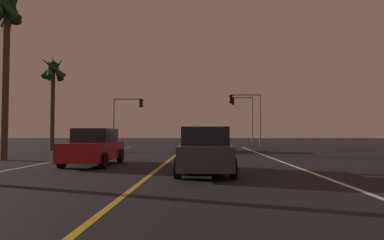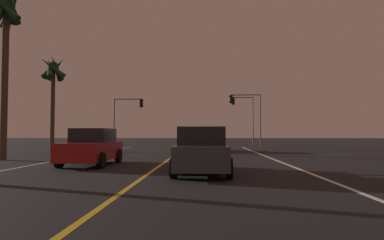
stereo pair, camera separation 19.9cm
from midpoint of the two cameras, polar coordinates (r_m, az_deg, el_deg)
lane_edge_right at (r=14.65m, az=18.17°, el=-7.97°), size 0.16×41.46×0.01m
lane_edge_left at (r=16.18m, az=-27.13°, el=-7.29°), size 0.16×41.46×0.01m
lane_center_divider at (r=14.25m, az=-5.69°, el=-8.24°), size 0.16×41.46×0.01m
car_oncoming at (r=15.91m, az=-16.68°, el=-4.58°), size 2.02×4.30×1.70m
car_ahead_far at (r=26.88m, az=2.07°, el=-3.71°), size 2.02×4.30×1.70m
car_lead_same_lane at (r=11.96m, az=2.18°, el=-5.45°), size 2.02×4.30×1.70m
traffic_light_near_right at (r=35.63m, az=9.46°, el=2.10°), size 3.42×0.36×5.65m
traffic_light_near_left at (r=36.32m, az=-10.87°, el=1.59°), size 3.32×0.36×5.25m
traffic_light_far_right at (r=41.14m, az=9.04°, el=1.76°), size 2.73×0.36×5.97m
palm_tree_left_mid at (r=21.61m, az=-29.43°, el=14.43°), size 2.04×2.22×9.61m
palm_tree_left_far at (r=30.82m, az=-22.91°, el=7.20°), size 2.25×2.17×8.17m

